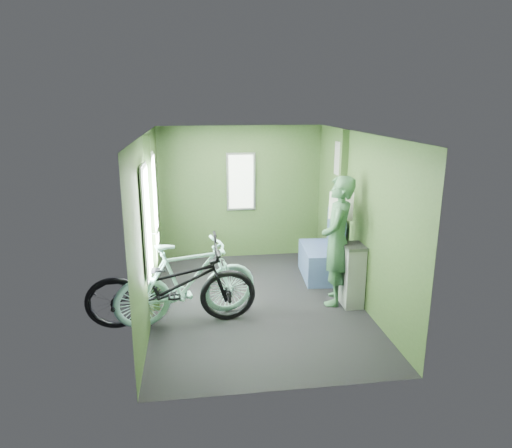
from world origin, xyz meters
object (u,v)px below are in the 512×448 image
at_px(bicycle_black, 174,325).
at_px(waste_box, 352,275).
at_px(bicycle_mint, 189,321).
at_px(bench_seat, 322,258).
at_px(passenger, 337,241).

relative_size(bicycle_black, waste_box, 2.40).
bearing_deg(bicycle_mint, bicycle_black, 95.87).
distance_m(bicycle_mint, bench_seat, 2.45).
bearing_deg(waste_box, bench_seat, 96.02).
bearing_deg(passenger, bicycle_mint, -56.76).
bearing_deg(bicycle_black, waste_box, -85.79).
xyz_separation_m(bicycle_black, waste_box, (2.38, 0.27, 0.43)).
relative_size(bicycle_mint, waste_box, 2.11).
relative_size(bicycle_mint, passenger, 1.03).
bearing_deg(bench_seat, waste_box, -79.40).
bearing_deg(bicycle_black, bicycle_mint, -70.54).
xyz_separation_m(bicycle_black, bicycle_mint, (0.19, 0.08, 0.00)).
xyz_separation_m(bicycle_black, passenger, (2.19, 0.40, 0.88)).
bearing_deg(passenger, waste_box, 78.82).
height_order(passenger, bench_seat, passenger).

